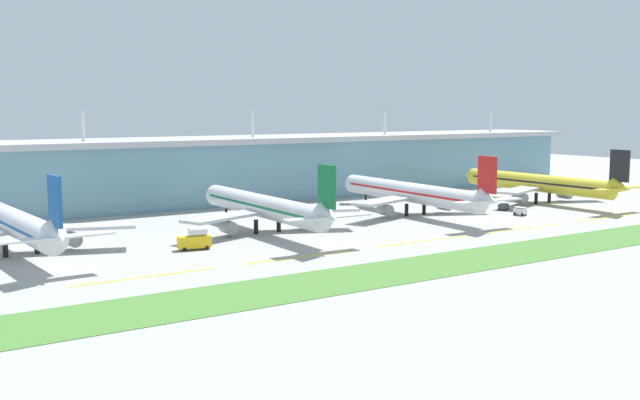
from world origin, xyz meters
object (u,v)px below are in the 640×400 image
airliner_nearest (18,225)px  fuel_truck (195,240)px  baggage_cart (520,211)px  airliner_far_middle (412,193)px  pushback_tug (503,206)px  airliner_farthest (540,183)px  airliner_near_middle (265,207)px

airliner_nearest → fuel_truck: (33.53, -15.60, -4.19)m
baggage_cart → airliner_far_middle: bearing=143.6°
fuel_truck → baggage_cart: (101.15, -3.22, -1.00)m
pushback_tug → airliner_farthest: bearing=14.7°
airliner_farthest → airliner_near_middle: bearing=-179.0°
airliner_far_middle → airliner_farthest: (53.88, -1.44, -0.00)m
airliner_far_middle → fuel_truck: size_ratio=9.49×
fuel_truck → airliner_nearest: bearing=155.0°
airliner_nearest → airliner_far_middle: 109.40m
airliner_far_middle → pushback_tug: 31.53m
airliner_near_middle → pushback_tug: airliner_near_middle is taller
airliner_farthest → pushback_tug: airliner_farthest is taller
airliner_far_middle → fuel_truck: (-75.87, -15.40, -4.19)m
airliner_nearest → airliner_farthest: bearing=-0.6°
fuel_truck → pushback_tug: size_ratio=1.50×
airliner_nearest → airliner_near_middle: (57.93, -3.48, 0.01)m
airliner_nearest → airliner_farthest: size_ratio=0.91×
airliner_nearest → airliner_farthest: same height
airliner_near_middle → pushback_tug: 81.87m
airliner_nearest → airliner_near_middle: bearing=-3.4°
airliner_near_middle → airliner_farthest: 105.36m
airliner_far_middle → pushback_tug: airliner_far_middle is taller
airliner_far_middle → pushback_tug: bearing=-14.3°
airliner_farthest → fuel_truck: 130.57m
airliner_near_middle → airliner_nearest: bearing=176.6°
airliner_near_middle → airliner_far_middle: bearing=3.6°
fuel_truck → airliner_farthest: bearing=6.1°
airliner_near_middle → pushback_tug: size_ratio=13.57×
airliner_farthest → fuel_truck: bearing=-173.9°
airliner_far_middle → airliner_farthest: bearing=-1.5°
airliner_nearest → fuel_truck: airliner_nearest is taller
fuel_truck → pushback_tug: fuel_truck is taller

